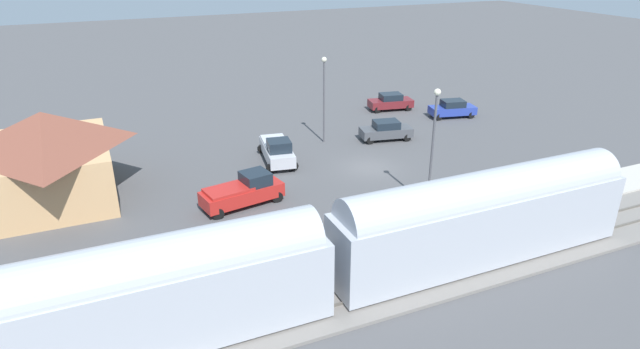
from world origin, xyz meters
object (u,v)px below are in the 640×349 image
(sedan_blue, at_px, (452,109))
(pickup_red, at_px, (244,191))
(sedan_maroon, at_px, (391,102))
(light_pole_lot_center, at_px, (324,89))
(pickup_silver, at_px, (277,150))
(station_building, at_px, (49,154))
(sedan_charcoal, at_px, (386,130))
(light_pole_near_platform, at_px, (434,134))
(pedestrian_on_platform, at_px, (401,218))

(sedan_blue, relative_size, pickup_red, 0.85)
(sedan_maroon, relative_size, light_pole_lot_center, 0.64)
(pickup_silver, relative_size, light_pole_lot_center, 0.76)
(station_building, relative_size, sedan_charcoal, 2.19)
(station_building, xyz_separation_m, sedan_maroon, (8.90, -31.58, -2.29))
(light_pole_near_platform, xyz_separation_m, light_pole_lot_center, (13.98, 1.26, -0.26))
(station_building, distance_m, pedestrian_on_platform, 23.36)
(pedestrian_on_platform, xyz_separation_m, sedan_charcoal, (15.15, -7.90, -0.40))
(sedan_blue, xyz_separation_m, pickup_red, (-10.53, 24.60, 0.15))
(pickup_silver, height_order, sedan_maroon, pickup_silver)
(station_building, relative_size, light_pole_lot_center, 1.41)
(pickup_silver, xyz_separation_m, sedan_maroon, (8.91, -15.66, -0.15))
(station_building, relative_size, pedestrian_on_platform, 6.10)
(sedan_maroon, height_order, pickup_red, pickup_red)
(sedan_blue, height_order, light_pole_lot_center, light_pole_lot_center)
(pedestrian_on_platform, relative_size, sedan_charcoal, 0.36)
(pickup_silver, bearing_deg, light_pole_near_platform, -149.59)
(sedan_maroon, xyz_separation_m, light_pole_near_platform, (-20.10, 9.10, 4.07))
(station_building, height_order, pickup_red, station_building)
(pickup_silver, distance_m, sedan_maroon, 18.02)
(pickup_silver, height_order, sedan_charcoal, pickup_silver)
(station_building, distance_m, sedan_blue, 36.25)
(sedan_maroon, bearing_deg, pickup_red, 126.88)
(sedan_charcoal, xyz_separation_m, light_pole_near_platform, (-12.28, 3.97, 4.07))
(pickup_silver, relative_size, pickup_red, 1.00)
(sedan_maroon, distance_m, sedan_blue, 6.37)
(station_building, xyz_separation_m, light_pole_lot_center, (2.78, -21.22, 1.52))
(pickup_red, bearing_deg, light_pole_near_platform, -113.75)
(pickup_silver, xyz_separation_m, pickup_red, (-6.28, 4.59, 0.00))
(pedestrian_on_platform, relative_size, light_pole_near_platform, 0.22)
(pickup_red, bearing_deg, pedestrian_on_platform, -137.13)
(pickup_silver, distance_m, pickup_red, 7.78)
(pedestrian_on_platform, height_order, sedan_maroon, pedestrian_on_platform)
(sedan_maroon, bearing_deg, pickup_silver, 119.63)
(pedestrian_on_platform, bearing_deg, sedan_charcoal, -27.56)
(pickup_silver, height_order, light_pole_lot_center, light_pole_lot_center)
(pickup_silver, bearing_deg, sedan_blue, -78.01)
(pickup_red, bearing_deg, light_pole_lot_center, -47.49)
(pickup_red, bearing_deg, sedan_blue, -66.82)
(pedestrian_on_platform, height_order, pickup_red, pickup_red)
(light_pole_lot_center, bearing_deg, sedan_blue, -84.32)
(sedan_charcoal, xyz_separation_m, light_pole_lot_center, (1.70, 5.23, 3.81))
(pickup_red, height_order, sedan_charcoal, pickup_red)
(sedan_blue, height_order, pickup_red, pickup_red)
(sedan_blue, height_order, sedan_charcoal, same)
(light_pole_near_platform, height_order, light_pole_lot_center, light_pole_near_platform)
(sedan_maroon, height_order, light_pole_near_platform, light_pole_near_platform)
(light_pole_near_platform, bearing_deg, station_building, 63.52)
(sedan_maroon, bearing_deg, station_building, 105.74)
(sedan_maroon, bearing_deg, sedan_blue, -137.01)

